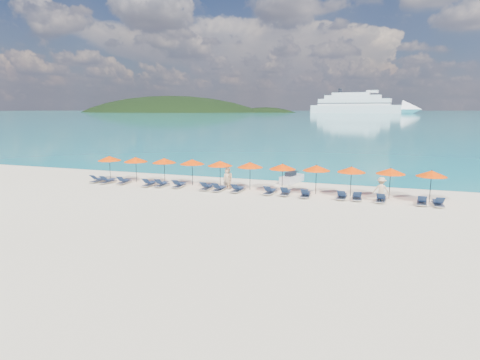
% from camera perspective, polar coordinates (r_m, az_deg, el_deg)
% --- Properties ---
extents(ground, '(1400.00, 1400.00, 0.00)m').
position_cam_1_polar(ground, '(27.28, -2.04, -3.54)').
color(ground, beige).
extents(sea, '(1600.00, 1300.00, 0.01)m').
position_cam_1_polar(sea, '(684.85, 18.25, 9.15)').
color(sea, '#1FA9B2').
rests_on(sea, ground).
extents(headland_main, '(374.00, 242.00, 126.50)m').
position_cam_1_polar(headland_main, '(645.51, -9.95, 6.09)').
color(headland_main, black).
rests_on(headland_main, ground).
extents(headland_small, '(162.00, 126.00, 85.50)m').
position_cam_1_polar(headland_small, '(607.52, 3.56, 6.26)').
color(headland_small, black).
rests_on(headland_small, ground).
extents(cruise_ship, '(133.19, 38.44, 36.63)m').
position_cam_1_polar(cruise_ship, '(528.64, 17.35, 10.07)').
color(cruise_ship, white).
rests_on(cruise_ship, ground).
extents(jetski, '(1.76, 2.91, 0.97)m').
position_cam_1_polar(jetski, '(35.42, 7.36, 0.24)').
color(jetski, silver).
rests_on(jetski, ground).
extents(beachgoer_a, '(0.68, 0.56, 1.61)m').
position_cam_1_polar(beachgoer_a, '(32.24, -1.89, 0.07)').
color(beachgoer_a, tan).
rests_on(beachgoer_a, ground).
extents(beachgoer_b, '(0.98, 0.83, 1.76)m').
position_cam_1_polar(beachgoer_b, '(32.33, -1.70, 0.23)').
color(beachgoer_b, tan).
rests_on(beachgoer_b, ground).
extents(beachgoer_c, '(1.16, 0.60, 1.74)m').
position_cam_1_polar(beachgoer_c, '(29.65, 19.43, -1.28)').
color(beachgoer_c, tan).
rests_on(beachgoer_c, ground).
extents(umbrella_0, '(2.10, 2.10, 2.28)m').
position_cam_1_polar(umbrella_0, '(37.92, -18.09, 2.94)').
color(umbrella_0, black).
rests_on(umbrella_0, ground).
extents(umbrella_1, '(2.10, 2.10, 2.28)m').
position_cam_1_polar(umbrella_1, '(36.37, -14.61, 2.83)').
color(umbrella_1, black).
rests_on(umbrella_1, ground).
extents(umbrella_2, '(2.10, 2.10, 2.28)m').
position_cam_1_polar(umbrella_2, '(35.15, -10.73, 2.73)').
color(umbrella_2, black).
rests_on(umbrella_2, ground).
extents(umbrella_3, '(2.10, 2.10, 2.28)m').
position_cam_1_polar(umbrella_3, '(33.96, -6.83, 2.58)').
color(umbrella_3, black).
rests_on(umbrella_3, ground).
extents(umbrella_4, '(2.10, 2.10, 2.28)m').
position_cam_1_polar(umbrella_4, '(32.78, -2.85, 2.37)').
color(umbrella_4, black).
rests_on(umbrella_4, ground).
extents(umbrella_5, '(2.10, 2.10, 2.28)m').
position_cam_1_polar(umbrella_5, '(31.96, 1.44, 2.18)').
color(umbrella_5, black).
rests_on(umbrella_5, ground).
extents(umbrella_6, '(2.10, 2.10, 2.28)m').
position_cam_1_polar(umbrella_6, '(31.13, 6.07, 1.91)').
color(umbrella_6, black).
rests_on(umbrella_6, ground).
extents(umbrella_7, '(2.10, 2.10, 2.28)m').
position_cam_1_polar(umbrella_7, '(30.81, 10.82, 1.70)').
color(umbrella_7, black).
rests_on(umbrella_7, ground).
extents(umbrella_8, '(2.10, 2.10, 2.28)m').
position_cam_1_polar(umbrella_8, '(30.59, 15.57, 1.44)').
color(umbrella_8, black).
rests_on(umbrella_8, ground).
extents(umbrella_9, '(2.10, 2.10, 2.28)m').
position_cam_1_polar(umbrella_9, '(30.69, 20.64, 1.19)').
color(umbrella_9, black).
rests_on(umbrella_9, ground).
extents(umbrella_10, '(2.10, 2.10, 2.28)m').
position_cam_1_polar(umbrella_10, '(30.65, 25.60, 0.83)').
color(umbrella_10, black).
rests_on(umbrella_10, ground).
extents(lounger_0, '(0.77, 1.75, 0.66)m').
position_cam_1_polar(lounger_0, '(37.56, -19.50, 0.05)').
color(lounger_0, silver).
rests_on(lounger_0, ground).
extents(lounger_1, '(0.73, 1.74, 0.66)m').
position_cam_1_polar(lounger_1, '(36.78, -18.26, -0.09)').
color(lounger_1, silver).
rests_on(lounger_1, ground).
extents(lounger_2, '(0.78, 1.75, 0.66)m').
position_cam_1_polar(lounger_2, '(36.10, -16.19, -0.16)').
color(lounger_2, silver).
rests_on(lounger_2, ground).
extents(lounger_3, '(0.65, 1.71, 0.66)m').
position_cam_1_polar(lounger_3, '(34.48, -12.75, -0.48)').
color(lounger_3, silver).
rests_on(lounger_3, ground).
extents(lounger_4, '(0.62, 1.70, 0.66)m').
position_cam_1_polar(lounger_4, '(34.05, -11.06, -0.55)').
color(lounger_4, silver).
rests_on(lounger_4, ground).
extents(lounger_5, '(0.69, 1.73, 0.66)m').
position_cam_1_polar(lounger_5, '(33.40, -8.68, -0.68)').
color(lounger_5, silver).
rests_on(lounger_5, ground).
extents(lounger_6, '(0.68, 1.72, 0.66)m').
position_cam_1_polar(lounger_6, '(32.25, -4.73, -0.99)').
color(lounger_6, silver).
rests_on(lounger_6, ground).
extents(lounger_7, '(0.74, 1.74, 0.66)m').
position_cam_1_polar(lounger_7, '(31.66, -3.00, -1.18)').
color(lounger_7, silver).
rests_on(lounger_7, ground).
extents(lounger_8, '(0.72, 1.73, 0.66)m').
position_cam_1_polar(lounger_8, '(31.25, -0.34, -1.32)').
color(lounger_8, silver).
rests_on(lounger_8, ground).
extents(lounger_9, '(0.78, 1.75, 0.66)m').
position_cam_1_polar(lounger_9, '(30.57, 4.28, -1.61)').
color(lounger_9, silver).
rests_on(lounger_9, ground).
extents(lounger_10, '(0.67, 1.72, 0.66)m').
position_cam_1_polar(lounger_10, '(30.31, 6.51, -1.75)').
color(lounger_10, silver).
rests_on(lounger_10, ground).
extents(lounger_11, '(0.70, 1.73, 0.66)m').
position_cam_1_polar(lounger_11, '(29.85, 9.29, -2.00)').
color(lounger_11, silver).
rests_on(lounger_11, ground).
extents(lounger_12, '(0.66, 1.71, 0.66)m').
position_cam_1_polar(lounger_12, '(29.80, 14.29, -2.21)').
color(lounger_12, silver).
rests_on(lounger_12, ground).
extents(lounger_13, '(0.74, 1.74, 0.66)m').
position_cam_1_polar(lounger_13, '(29.75, 16.28, -2.32)').
color(lounger_13, silver).
rests_on(lounger_13, ground).
extents(lounger_14, '(0.75, 1.74, 0.66)m').
position_cam_1_polar(lounger_14, '(29.64, 19.42, -2.54)').
color(lounger_14, silver).
rests_on(lounger_14, ground).
extents(lounger_15, '(0.78, 1.75, 0.66)m').
position_cam_1_polar(lounger_15, '(29.86, 24.46, -2.79)').
color(lounger_15, silver).
rests_on(lounger_15, ground).
extents(lounger_16, '(0.66, 1.71, 0.66)m').
position_cam_1_polar(lounger_16, '(29.90, 26.35, -2.92)').
color(lounger_16, silver).
rests_on(lounger_16, ground).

